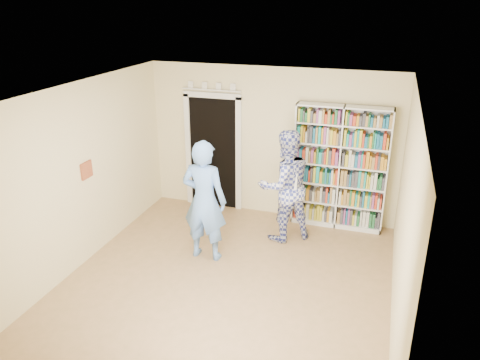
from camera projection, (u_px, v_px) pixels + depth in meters
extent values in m
plane|color=olive|center=(225.00, 284.00, 6.61)|extent=(5.00, 5.00, 0.00)
plane|color=white|center=(222.00, 94.00, 5.62)|extent=(5.00, 5.00, 0.00)
plane|color=beige|center=(271.00, 143.00, 8.33)|extent=(4.50, 0.00, 4.50)
plane|color=beige|center=(77.00, 178.00, 6.76)|extent=(0.00, 5.00, 5.00)
plane|color=beige|center=(404.00, 221.00, 5.47)|extent=(0.00, 5.00, 5.00)
cube|color=white|center=(340.00, 168.00, 7.93)|extent=(1.56, 0.29, 2.15)
cube|color=white|center=(340.00, 168.00, 7.93)|extent=(0.02, 0.29, 2.15)
cube|color=black|center=(214.00, 154.00, 8.74)|extent=(0.90, 0.03, 2.10)
cube|color=white|center=(189.00, 151.00, 8.87)|extent=(0.10, 0.06, 2.20)
cube|color=white|center=(239.00, 156.00, 8.58)|extent=(0.10, 0.06, 2.20)
cube|color=white|center=(212.00, 95.00, 8.32)|extent=(1.10, 0.06, 0.10)
cube|color=white|center=(212.00, 90.00, 8.27)|extent=(1.10, 0.08, 0.02)
cube|color=brown|center=(87.00, 170.00, 6.91)|extent=(0.03, 0.25, 0.25)
imported|color=#6697E4|center=(204.00, 201.00, 6.99)|extent=(0.70, 0.46, 1.89)
imported|color=#2F3991|center=(285.00, 186.00, 7.56)|extent=(1.15, 1.11, 1.87)
cube|color=white|center=(290.00, 182.00, 7.29)|extent=(0.23, 0.02, 0.32)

